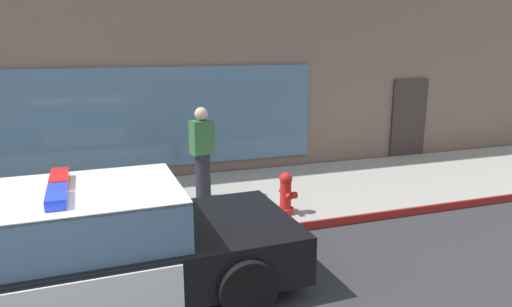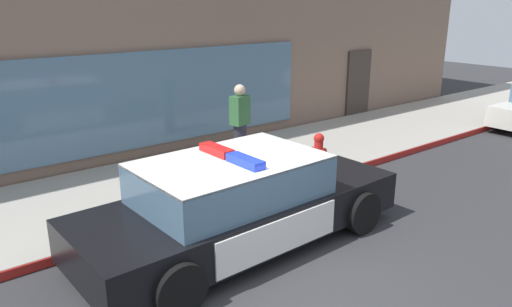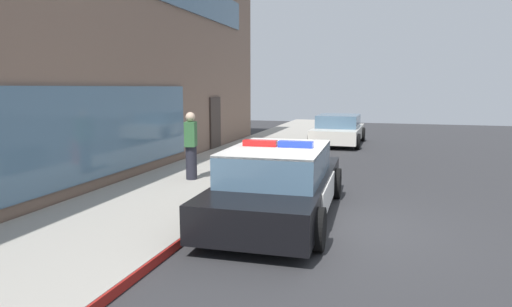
{
  "view_description": "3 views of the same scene",
  "coord_description": "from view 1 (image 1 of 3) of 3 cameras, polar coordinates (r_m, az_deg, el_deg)",
  "views": [
    {
      "loc": [
        0.71,
        -4.24,
        2.98
      ],
      "look_at": [
        2.88,
        2.08,
        1.36
      ],
      "focal_mm": 32.13,
      "sensor_mm": 36.0,
      "label": 1
    },
    {
      "loc": [
        -3.55,
        -4.38,
        3.53
      ],
      "look_at": [
        1.54,
        2.12,
        0.93
      ],
      "focal_mm": 34.13,
      "sensor_mm": 36.0,
      "label": 2
    },
    {
      "loc": [
        -7.66,
        -0.91,
        2.48
      ],
      "look_at": [
        2.2,
        2.01,
        0.92
      ],
      "focal_mm": 30.85,
      "sensor_mm": 36.0,
      "label": 3
    }
  ],
  "objects": [
    {
      "name": "sidewalk",
      "position": [
        8.53,
        -22.68,
        -7.4
      ],
      "size": [
        48.0,
        3.3,
        0.15
      ],
      "primitive_type": "cube",
      "color": "#A39E93",
      "rests_on": "ground"
    },
    {
      "name": "curb_red_paint",
      "position": [
        7.0,
        -23.45,
        -12.11
      ],
      "size": [
        28.8,
        0.04,
        0.14
      ],
      "primitive_type": "cube",
      "color": "maroon",
      "rests_on": "ground"
    },
    {
      "name": "storefront_building",
      "position": [
        14.52,
        -18.36,
        16.19
      ],
      "size": [
        23.65,
        9.7,
        7.61
      ],
      "color": "#7A6051",
      "rests_on": "ground"
    },
    {
      "name": "police_cruiser",
      "position": [
        5.74,
        -21.25,
        -10.98
      ],
      "size": [
        5.1,
        2.21,
        1.49
      ],
      "rotation": [
        0.0,
        0.0,
        0.03
      ],
      "color": "black",
      "rests_on": "ground"
    },
    {
      "name": "fire_hydrant",
      "position": [
        7.77,
        3.74,
        -5.01
      ],
      "size": [
        0.34,
        0.39,
        0.73
      ],
      "color": "red",
      "rests_on": "sidewalk"
    },
    {
      "name": "pedestrian_on_sidewalk",
      "position": [
        8.45,
        -6.7,
        0.05
      ],
      "size": [
        0.45,
        0.35,
        1.71
      ],
      "rotation": [
        0.0,
        0.0,
        4.96
      ],
      "color": "#23232D",
      "rests_on": "sidewalk"
    }
  ]
}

